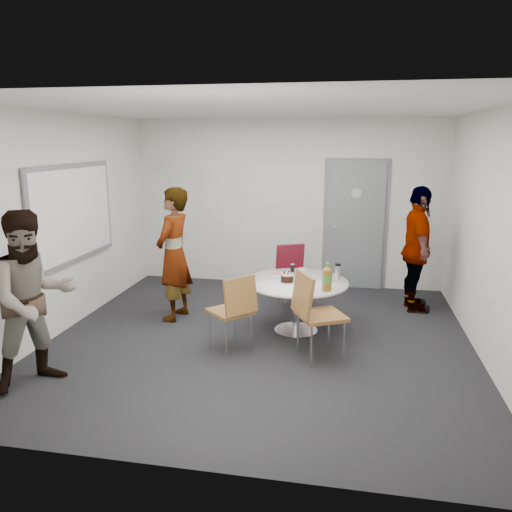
% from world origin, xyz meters
% --- Properties ---
extents(floor, '(5.00, 5.00, 0.00)m').
position_xyz_m(floor, '(0.00, 0.00, 0.00)').
color(floor, black).
rests_on(floor, ground).
extents(ceiling, '(5.00, 5.00, 0.00)m').
position_xyz_m(ceiling, '(0.00, 0.00, 2.70)').
color(ceiling, silver).
rests_on(ceiling, wall_back).
extents(wall_back, '(5.00, 0.00, 5.00)m').
position_xyz_m(wall_back, '(0.00, 2.50, 1.35)').
color(wall_back, silver).
rests_on(wall_back, floor).
extents(wall_left, '(0.00, 5.00, 5.00)m').
position_xyz_m(wall_left, '(-2.50, 0.00, 1.35)').
color(wall_left, silver).
rests_on(wall_left, floor).
extents(wall_right, '(0.00, 5.00, 5.00)m').
position_xyz_m(wall_right, '(2.50, 0.00, 1.35)').
color(wall_right, silver).
rests_on(wall_right, floor).
extents(wall_front, '(5.00, 0.00, 5.00)m').
position_xyz_m(wall_front, '(0.00, -2.50, 1.35)').
color(wall_front, silver).
rests_on(wall_front, floor).
extents(door, '(1.02, 0.17, 2.12)m').
position_xyz_m(door, '(1.10, 2.48, 1.03)').
color(door, slate).
rests_on(door, wall_back).
extents(whiteboard, '(0.04, 1.90, 1.25)m').
position_xyz_m(whiteboard, '(-2.46, 0.20, 1.45)').
color(whiteboard, slate).
rests_on(whiteboard, wall_left).
extents(table, '(1.27, 1.27, 1.00)m').
position_xyz_m(table, '(0.43, 0.34, 0.58)').
color(table, white).
rests_on(table, floor).
extents(chair_near_left, '(0.63, 0.63, 0.90)m').
position_xyz_m(chair_near_left, '(-0.22, -0.39, 0.55)').
color(chair_near_left, brown).
rests_on(chair_near_left, floor).
extents(chair_near_right, '(0.66, 0.64, 0.99)m').
position_xyz_m(chair_near_right, '(0.66, -0.44, 0.60)').
color(chair_near_right, brown).
rests_on(chair_near_right, floor).
extents(chair_far, '(0.58, 0.60, 0.91)m').
position_xyz_m(chair_far, '(0.24, 1.29, 0.56)').
color(chair_far, maroon).
rests_on(chair_far, floor).
extents(person_main, '(0.51, 0.70, 1.77)m').
position_xyz_m(person_main, '(-1.26, 0.54, 0.89)').
color(person_main, '#A5C6EA').
rests_on(person_main, floor).
extents(person_left, '(1.03, 1.07, 1.74)m').
position_xyz_m(person_left, '(-1.95, -1.48, 0.87)').
color(person_left, white).
rests_on(person_left, floor).
extents(person_right, '(0.51, 1.06, 1.76)m').
position_xyz_m(person_right, '(1.95, 1.50, 0.88)').
color(person_right, black).
rests_on(person_right, floor).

